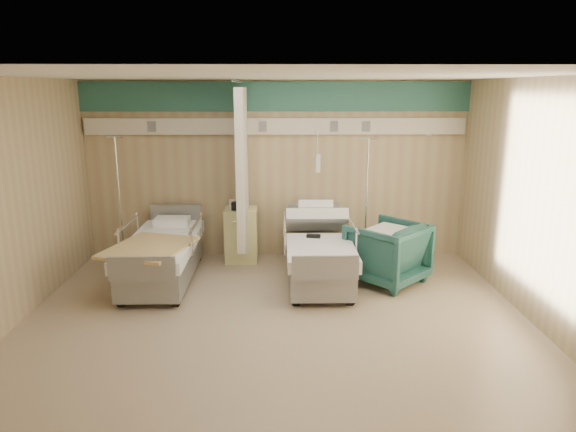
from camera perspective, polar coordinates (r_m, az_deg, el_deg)
The scene contains 13 objects.
ground at distance 6.20m, azimuth -1.40°, elevation -11.51°, with size 6.00×5.00×0.00m, color gray.
room_walls at distance 5.90m, azimuth -1.79°, elevation 6.15°, with size 6.04×5.04×2.82m.
bed_right at distance 7.30m, azimuth 3.38°, elevation -4.83°, with size 1.00×2.16×0.63m, color white, non-canonical shape.
bed_left at distance 7.47m, azimuth -13.76°, elevation -4.79°, with size 1.00×2.16×0.63m, color white, non-canonical shape.
bedside_cabinet at distance 8.13m, azimuth -5.19°, elevation -2.09°, with size 0.50×0.48×0.85m, color #DFD98B.
visitor_armchair at distance 7.34m, azimuth 10.95°, elevation -4.01°, with size 0.92×0.95×0.87m, color #1E4C46.
waffle_blanket at distance 7.23m, azimuth 11.34°, elevation -0.43°, with size 0.66×0.59×0.07m, color silver.
iv_stand_right at distance 8.06m, azimuth 8.54°, elevation -2.51°, with size 0.35×0.35×1.96m.
iv_stand_left at distance 8.34m, azimuth -17.90°, elevation -2.44°, with size 0.36×0.36×1.99m.
call_remote at distance 7.22m, azimuth 2.85°, elevation -2.23°, with size 0.19×0.09×0.04m, color black.
tan_blanket at distance 6.95m, azimuth -15.16°, elevation -3.38°, with size 0.92×1.16×0.04m, color tan.
toiletry_bag at distance 7.93m, azimuth -5.43°, elevation 1.13°, with size 0.23×0.15×0.12m, color black.
white_cup at distance 8.01m, azimuth -6.23°, elevation 1.31°, with size 0.10×0.10×0.14m, color white.
Camera 1 is at (0.05, -5.59, 2.66)m, focal length 32.00 mm.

